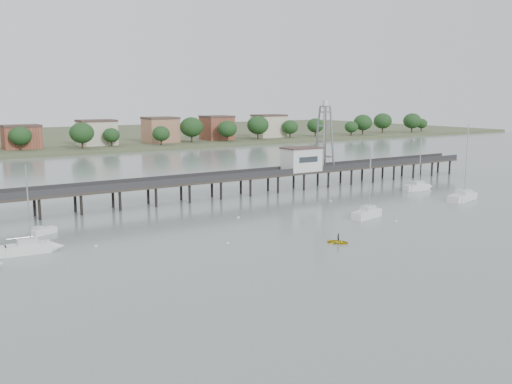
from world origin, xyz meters
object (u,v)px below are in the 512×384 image
Objects in this scene: white_tender at (43,231)px; yellow_dinghy at (338,243)px; pier at (201,181)px; sailboat_e at (421,187)px; lattice_tower at (325,138)px; sailboat_d at (467,196)px; sailboat_b at (37,248)px; sailboat_c at (371,213)px.

yellow_dinghy reaches higher than white_tender.
pier is 37.17× the size of white_tender.
lattice_tower is at bearing 137.54° from sailboat_e.
lattice_tower is (31.50, 0.00, 7.31)m from pier.
sailboat_d is (45.12, -28.31, -3.16)m from pier.
white_tender is 1.37× the size of yellow_dinghy.
sailboat_e is at bearing -6.68° from yellow_dinghy.
sailboat_e is (82.79, 7.19, -0.00)m from sailboat_b.
sailboat_b reaches higher than yellow_dinghy.
pier is 35.71m from white_tender.
yellow_dinghy is (-31.08, -40.74, -11.10)m from lattice_tower.
sailboat_c is (-14.40, -30.11, -10.46)m from lattice_tower.
sailboat_b is 53.86m from sailboat_c.
lattice_tower is 0.98× the size of sailboat_d.
sailboat_c is 53.25m from white_tender.
sailboat_b is (-67.74, -22.64, -10.45)m from lattice_tower.
sailboat_c is at bearing 170.21° from sailboat_d.
sailboat_b is 1.00× the size of sailboat_e.
sailboat_e is 32.90m from sailboat_c.
lattice_tower reaches higher than sailboat_c.
pier reaches higher than white_tender.
sailboat_e is (46.55, -15.44, -3.15)m from pier.
sailboat_d is at bearing -64.30° from lattice_tower.
sailboat_b is (-36.24, -22.64, -3.15)m from pier.
sailboat_c reaches higher than sailboat_b.
lattice_tower reaches higher than pier.
lattice_tower reaches higher than white_tender.
white_tender is at bearing 155.25° from sailboat_d.
pier is at bearing 104.81° from sailboat_c.
sailboat_c reaches higher than white_tender.
lattice_tower is 3.84× the size of white_tender.
sailboat_d is 1.25× the size of sailboat_c.
sailboat_b is 40.89m from yellow_dinghy.
lattice_tower is 1.23× the size of sailboat_c.
sailboat_c is (53.34, -7.47, -0.00)m from sailboat_b.
lattice_tower is at bearing 102.23° from sailboat_d.
sailboat_b is at bearing 118.31° from yellow_dinghy.
sailboat_d reaches higher than sailboat_e.
lattice_tower is 5.25× the size of yellow_dinghy.
pier is 49.15m from sailboat_e.
sailboat_c is at bearing -150.25° from sailboat_e.
sailboat_c is 19.79m from yellow_dinghy.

